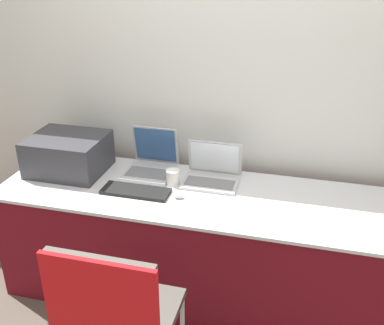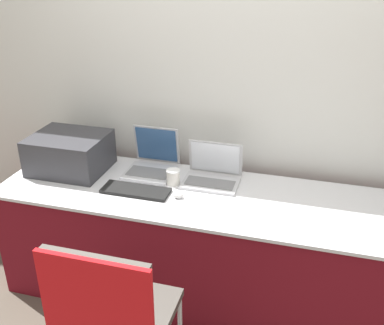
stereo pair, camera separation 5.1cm
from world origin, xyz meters
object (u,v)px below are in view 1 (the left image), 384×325
Objects in this scene: laptop_left at (151,163)px; chair at (114,312)px; printer at (68,153)px; coffee_cup at (173,177)px; external_keyboard at (136,191)px; laptop_right at (212,174)px; mouse at (179,195)px.

laptop_left is 0.33× the size of chair.
chair is at bearing -53.58° from printer.
printer reaches higher than coffee_cup.
coffee_cup is 0.98m from chair.
laptop_left reaches higher than external_keyboard.
chair reaches higher than external_keyboard.
laptop_left is 1.14m from chair.
chair is (0.72, -0.97, -0.27)m from printer.
laptop_right reaches higher than mouse.
laptop_right is at bearing 78.86° from chair.
mouse is at bearing 0.44° from external_keyboard.
printer is at bearing 161.98° from external_keyboard.
mouse is (0.08, -0.16, -0.03)m from coffee_cup.
laptop_left reaches higher than chair.
coffee_cup is at bearing -0.91° from printer.
coffee_cup is (0.18, 0.16, 0.04)m from external_keyboard.
mouse is at bearing -62.41° from coffee_cup.
mouse is (-0.14, -0.25, -0.04)m from laptop_right.
laptop_left is at bearing 100.37° from chair.
laptop_left is 5.34× the size of mouse.
printer and laptop_right have the same top height.
printer is 0.93m from laptop_right.
laptop_right is 3.56× the size of coffee_cup.
printer is 0.54m from laptop_left.
laptop_right is at bearing 61.11° from mouse.
chair is at bearing -89.21° from coffee_cup.
coffee_cup is 0.18m from mouse.
laptop_right is 0.29m from mouse.
mouse is (0.79, -0.17, -0.11)m from printer.
external_keyboard is 4.25× the size of coffee_cup.
laptop_right is 1.10m from chair.
external_keyboard is 0.26m from mouse.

